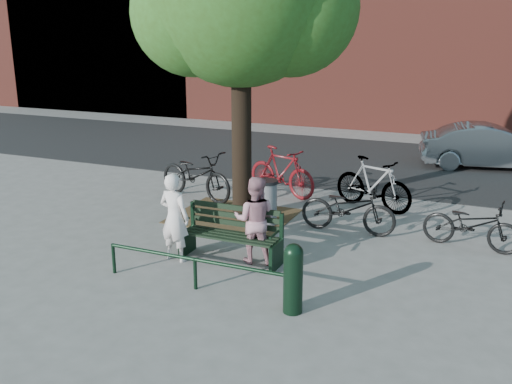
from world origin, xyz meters
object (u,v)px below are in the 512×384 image
at_px(person_left, 174,217).
at_px(bollard, 293,276).
at_px(person_right, 255,220).
at_px(bicycle_c, 348,208).
at_px(parked_car, 490,147).
at_px(litter_bin, 267,202).
at_px(park_bench, 232,233).

xyz_separation_m(person_left, bollard, (2.48, -0.98, -0.22)).
distance_m(person_right, bicycle_c, 2.32).
relative_size(person_left, parked_car, 0.40).
bearing_deg(bicycle_c, litter_bin, 96.39).
xyz_separation_m(litter_bin, parked_car, (3.92, 7.07, 0.16)).
height_order(person_left, bollard, person_left).
xyz_separation_m(person_left, parked_car, (4.64, 9.39, -0.13)).
bearing_deg(person_left, park_bench, -150.13).
relative_size(park_bench, litter_bin, 1.88).
bearing_deg(park_bench, parked_car, 67.31).
distance_m(person_left, person_right, 1.35).
xyz_separation_m(bollard, bicycle_c, (-0.15, 3.50, -0.06)).
relative_size(person_left, bollard, 1.50).
xyz_separation_m(bollard, litter_bin, (-1.76, 3.30, -0.07)).
xyz_separation_m(person_left, person_right, (1.27, 0.47, -0.02)).
distance_m(park_bench, bollard, 2.12).
bearing_deg(person_right, parked_car, -123.70).
distance_m(person_left, litter_bin, 2.45).
relative_size(litter_bin, parked_car, 0.24).
distance_m(park_bench, litter_bin, 1.93).
bearing_deg(litter_bin, bicycle_c, 7.06).
bearing_deg(park_bench, person_right, 10.27).
height_order(person_left, litter_bin, person_left).
height_order(person_left, person_right, person_left).
distance_m(park_bench, parked_car, 9.74).
bearing_deg(bicycle_c, park_bench, 144.89).
relative_size(person_left, litter_bin, 1.64).
bearing_deg(bollard, litter_bin, 118.05).
relative_size(person_right, parked_car, 0.39).
bearing_deg(bollard, person_right, 129.71).
xyz_separation_m(person_left, bicycle_c, (2.33, 2.52, -0.27)).
height_order(person_left, parked_car, person_left).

